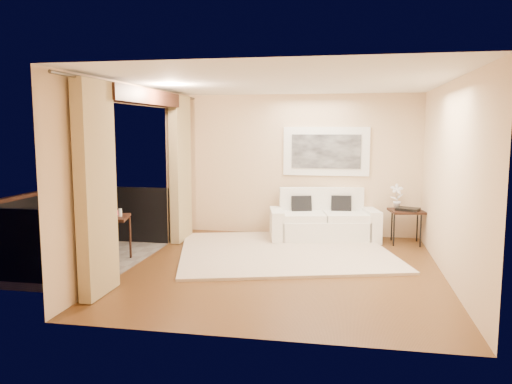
% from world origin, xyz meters
% --- Properties ---
extents(floor, '(5.00, 5.00, 0.00)m').
position_xyz_m(floor, '(0.00, 0.00, 0.00)').
color(floor, brown).
rests_on(floor, ground).
extents(room_shell, '(5.00, 6.40, 5.00)m').
position_xyz_m(room_shell, '(-2.13, 0.00, 2.52)').
color(room_shell, white).
rests_on(room_shell, ground).
extents(balcony, '(1.81, 2.60, 1.17)m').
position_xyz_m(balcony, '(-3.31, 0.00, 0.18)').
color(balcony, '#605B56').
rests_on(balcony, ground).
extents(curtains, '(0.16, 4.80, 2.64)m').
position_xyz_m(curtains, '(-2.11, 0.00, 1.34)').
color(curtains, tan).
rests_on(curtains, ground).
extents(artwork, '(1.62, 0.07, 0.92)m').
position_xyz_m(artwork, '(0.47, 2.46, 1.62)').
color(artwork, white).
rests_on(artwork, room_shell).
extents(rug, '(4.08, 3.78, 0.04)m').
position_xyz_m(rug, '(-0.12, 0.97, 0.02)').
color(rug, beige).
rests_on(rug, floor).
extents(sofa, '(2.09, 1.23, 0.94)m').
position_xyz_m(sofa, '(0.46, 2.09, 0.33)').
color(sofa, white).
rests_on(sofa, floor).
extents(side_table, '(0.65, 0.65, 0.61)m').
position_xyz_m(side_table, '(1.93, 2.00, 0.56)').
color(side_table, black).
rests_on(side_table, floor).
extents(tray, '(0.46, 0.40, 0.05)m').
position_xyz_m(tray, '(1.94, 1.93, 0.64)').
color(tray, black).
rests_on(tray, side_table).
extents(orchid, '(0.25, 0.17, 0.45)m').
position_xyz_m(orchid, '(1.77, 2.16, 0.84)').
color(orchid, white).
rests_on(orchid, side_table).
extents(bistro_table, '(0.73, 0.73, 0.71)m').
position_xyz_m(bistro_table, '(-2.74, -0.06, 0.62)').
color(bistro_table, black).
rests_on(bistro_table, balcony).
extents(balcony_chair_far, '(0.44, 0.44, 0.88)m').
position_xyz_m(balcony_chair_far, '(-3.59, 0.19, 0.51)').
color(balcony_chair_far, black).
rests_on(balcony_chair_far, balcony).
extents(balcony_chair_near, '(0.48, 0.49, 0.90)m').
position_xyz_m(balcony_chair_near, '(-3.42, -0.52, 0.52)').
color(balcony_chair_near, black).
rests_on(balcony_chair_near, balcony).
extents(ice_bucket, '(0.18, 0.18, 0.20)m').
position_xyz_m(ice_bucket, '(-2.93, 0.02, 0.81)').
color(ice_bucket, silver).
rests_on(ice_bucket, bistro_table).
extents(candle, '(0.06, 0.06, 0.07)m').
position_xyz_m(candle, '(-2.66, 0.06, 0.74)').
color(candle, red).
rests_on(candle, bistro_table).
extents(vase, '(0.04, 0.04, 0.18)m').
position_xyz_m(vase, '(-2.76, -0.25, 0.80)').
color(vase, white).
rests_on(vase, bistro_table).
extents(glass_a, '(0.06, 0.06, 0.12)m').
position_xyz_m(glass_a, '(-2.59, -0.16, 0.77)').
color(glass_a, white).
rests_on(glass_a, bistro_table).
extents(glass_b, '(0.06, 0.06, 0.12)m').
position_xyz_m(glass_b, '(-2.55, -0.03, 0.77)').
color(glass_b, silver).
rests_on(glass_b, bistro_table).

